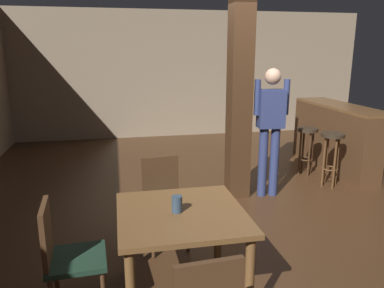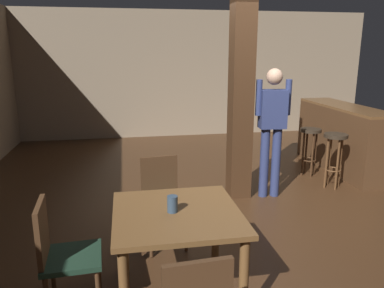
{
  "view_description": "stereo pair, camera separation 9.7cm",
  "coord_description": "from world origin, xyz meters",
  "views": [
    {
      "loc": [
        -1.77,
        -4.0,
        1.94
      ],
      "look_at": [
        -0.95,
        0.04,
        0.91
      ],
      "focal_mm": 35.0,
      "sensor_mm": 36.0,
      "label": 1
    },
    {
      "loc": [
        -1.68,
        -4.02,
        1.94
      ],
      "look_at": [
        -0.95,
        0.04,
        0.91
      ],
      "focal_mm": 35.0,
      "sensor_mm": 36.0,
      "label": 2
    }
  ],
  "objects": [
    {
      "name": "wall_back",
      "position": [
        0.0,
        4.5,
        1.4
      ],
      "size": [
        8.0,
        0.1,
        2.8
      ],
      "primitive_type": "cube",
      "color": "gray",
      "rests_on": "ground_plane"
    },
    {
      "name": "ground_plane",
      "position": [
        0.0,
        0.0,
        0.0
      ],
      "size": [
        10.8,
        10.8,
        0.0
      ],
      "primitive_type": "plane",
      "color": "#422816"
    },
    {
      "name": "standing_person",
      "position": [
        0.21,
        0.53,
        1.0
      ],
      "size": [
        0.47,
        0.23,
        1.72
      ],
      "color": "navy",
      "rests_on": "ground_plane"
    },
    {
      "name": "chair_west",
      "position": [
        -2.19,
        -1.42,
        0.51
      ],
      "size": [
        0.44,
        0.44,
        0.89
      ],
      "color": "#1E3828",
      "rests_on": "ground_plane"
    },
    {
      "name": "bar_counter",
      "position": [
        1.76,
        1.47,
        0.54
      ],
      "size": [
        0.56,
        2.07,
        1.07
      ],
      "color": "brown",
      "rests_on": "ground_plane"
    },
    {
      "name": "napkin_cup",
      "position": [
        -1.35,
        -1.39,
        0.81
      ],
      "size": [
        0.08,
        0.08,
        0.13
      ],
      "primitive_type": "cylinder",
      "color": "#33475B",
      "rests_on": "dining_table"
    },
    {
      "name": "bar_stool_mid",
      "position": [
        1.16,
        1.25,
        0.56
      ],
      "size": [
        0.32,
        0.32,
        0.76
      ],
      "color": "#2D2319",
      "rests_on": "ground_plane"
    },
    {
      "name": "chair_north",
      "position": [
        -1.35,
        -0.49,
        0.51
      ],
      "size": [
        0.47,
        0.47,
        0.89
      ],
      "color": "#1E3828",
      "rests_on": "ground_plane"
    },
    {
      "name": "dining_table",
      "position": [
        -1.32,
        -1.38,
        0.62
      ],
      "size": [
        0.97,
        0.97,
        0.74
      ],
      "color": "brown",
      "rests_on": "ground_plane"
    },
    {
      "name": "pillar",
      "position": [
        -0.19,
        0.64,
        1.4
      ],
      "size": [
        0.28,
        0.28,
        2.8
      ],
      "primitive_type": "cube",
      "color": "#422816",
      "rests_on": "ground_plane"
    },
    {
      "name": "bar_stool_near",
      "position": [
        1.24,
        0.68,
        0.59
      ],
      "size": [
        0.33,
        0.33,
        0.79
      ],
      "color": "#2D2319",
      "rests_on": "ground_plane"
    }
  ]
}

